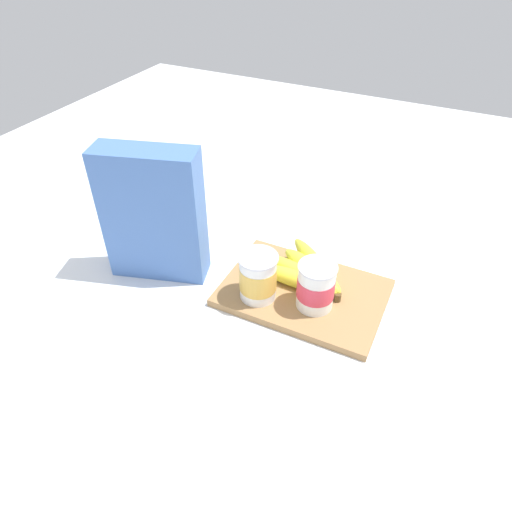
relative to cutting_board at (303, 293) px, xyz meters
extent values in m
plane|color=white|center=(0.00, 0.00, -0.01)|extent=(2.40, 2.40, 0.00)
cube|color=#A37A4C|center=(0.00, 0.00, 0.00)|extent=(0.32, 0.22, 0.02)
cube|color=#4770B7|center=(0.31, 0.06, 0.13)|extent=(0.21, 0.12, 0.28)
cylinder|color=white|center=(-0.03, 0.03, 0.05)|extent=(0.07, 0.07, 0.09)
cylinder|color=#DB384C|center=(-0.03, 0.03, 0.05)|extent=(0.07, 0.07, 0.04)
cylinder|color=silver|center=(-0.03, 0.03, 0.10)|extent=(0.07, 0.07, 0.00)
cylinder|color=white|center=(0.08, 0.05, 0.06)|extent=(0.07, 0.07, 0.09)
cylinder|color=gold|center=(0.08, 0.05, 0.06)|extent=(0.07, 0.07, 0.05)
cylinder|color=silver|center=(0.08, 0.05, 0.10)|extent=(0.08, 0.08, 0.00)
ellipsoid|color=yellow|center=(0.00, -0.06, 0.03)|extent=(0.16, 0.15, 0.04)
ellipsoid|color=yellow|center=(0.00, -0.04, 0.03)|extent=(0.17, 0.11, 0.04)
ellipsoid|color=yellow|center=(0.01, -0.03, 0.02)|extent=(0.18, 0.08, 0.03)
ellipsoid|color=yellow|center=(0.02, -0.01, 0.02)|extent=(0.18, 0.04, 0.03)
cylinder|color=brown|center=(-0.07, 0.00, 0.02)|extent=(0.01, 0.01, 0.02)
camera|label=1|loc=(-0.21, 0.66, 0.64)|focal=32.25mm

